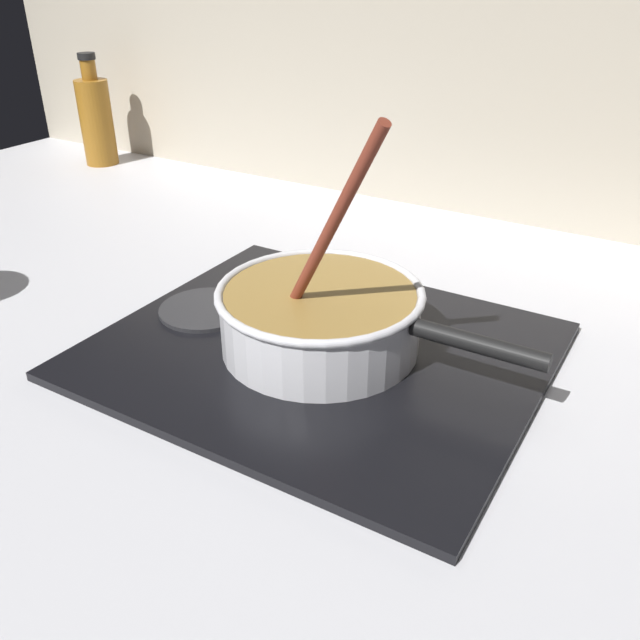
% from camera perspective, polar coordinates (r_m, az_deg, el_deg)
% --- Properties ---
extents(ground, '(2.40, 1.60, 0.04)m').
position_cam_1_polar(ground, '(0.83, -10.39, -7.66)').
color(ground, '#B7B7BC').
extents(backsplash_wall, '(2.40, 0.02, 0.55)m').
position_cam_1_polar(backsplash_wall, '(1.37, 11.52, 20.21)').
color(backsplash_wall, '#B2A893').
rests_on(backsplash_wall, ground).
extents(hob_plate, '(0.56, 0.48, 0.01)m').
position_cam_1_polar(hob_plate, '(0.88, 0.00, -2.60)').
color(hob_plate, black).
rests_on(hob_plate, ground).
extents(burner_ring, '(0.16, 0.16, 0.01)m').
position_cam_1_polar(burner_ring, '(0.88, 0.00, -2.05)').
color(burner_ring, '#592D0C').
rests_on(burner_ring, hob_plate).
extents(spare_burner, '(0.13, 0.13, 0.01)m').
position_cam_1_polar(spare_burner, '(0.98, -9.75, 0.91)').
color(spare_burner, '#262628').
rests_on(spare_burner, hob_plate).
extents(cooking_pan, '(0.42, 0.27, 0.32)m').
position_cam_1_polar(cooking_pan, '(0.86, 0.08, 0.29)').
color(cooking_pan, silver).
rests_on(cooking_pan, hob_plate).
extents(oil_bottle, '(0.08, 0.08, 0.26)m').
position_cam_1_polar(oil_bottle, '(1.79, -18.48, 15.87)').
color(oil_bottle, '#8C5919').
rests_on(oil_bottle, ground).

